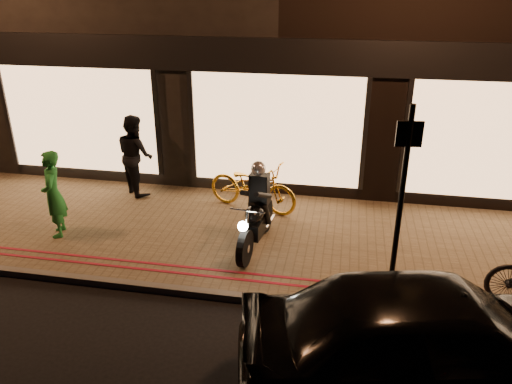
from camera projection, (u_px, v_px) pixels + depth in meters
ground at (236, 303)px, 7.69m from camera, size 90.00×90.00×0.00m
sidewalk at (260, 238)px, 9.47m from camera, size 50.00×4.00×0.12m
kerb_stone at (237, 297)px, 7.71m from camera, size 50.00×0.14×0.12m
red_kerb_lines at (244, 276)px, 8.14m from camera, size 50.00×0.26×0.01m
motorcycle at (257, 215)px, 8.83m from camera, size 0.62×1.94×1.59m
sign_post at (401, 198)px, 6.92m from camera, size 0.35×0.09×3.00m
bicycle_gold at (252, 186)px, 10.30m from camera, size 2.09×1.22×1.04m
person_green at (53, 194)px, 9.16m from camera, size 0.61×0.71×1.65m
person_dark at (135, 155)px, 10.97m from camera, size 1.09×1.09×1.78m
parked_car at (436, 341)px, 5.73m from camera, size 4.84×2.80×1.55m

